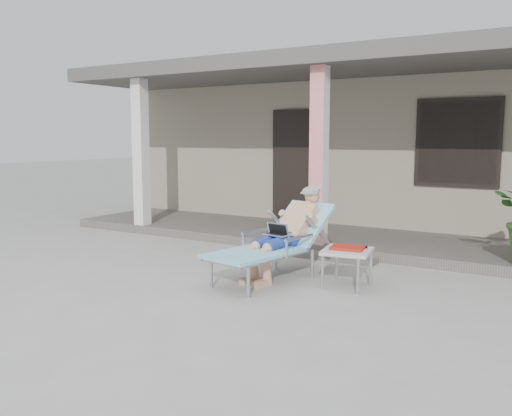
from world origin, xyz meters
The scene contains 7 objects.
ground centered at (0.00, 0.00, 0.00)m, with size 60.00×60.00×0.00m, color #9E9E99.
house centered at (0.00, 6.50, 1.67)m, with size 10.40×5.40×3.30m.
porch_deck centered at (0.00, 3.00, 0.07)m, with size 10.00×2.00×0.15m, color #605B56.
porch_overhang centered at (0.00, 2.95, 2.79)m, with size 10.00×2.30×2.85m.
porch_step centered at (0.00, 1.85, 0.04)m, with size 2.00×0.30×0.07m, color #605B56.
lounger centered at (0.19, 0.59, 0.73)m, with size 1.02×1.89×1.19m.
side_table centered at (1.07, 0.62, 0.40)m, with size 0.61×0.61×0.48m.
Camera 1 is at (3.31, -5.19, 1.73)m, focal length 38.00 mm.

